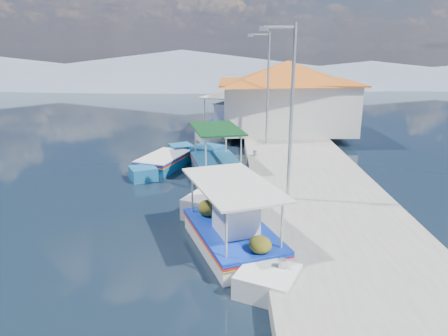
{
  "coord_description": "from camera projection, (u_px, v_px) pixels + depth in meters",
  "views": [
    {
      "loc": [
        2.5,
        -12.0,
        5.77
      ],
      "look_at": [
        2.3,
        3.13,
        1.3
      ],
      "focal_mm": 33.22,
      "sensor_mm": 36.0,
      "label": 1
    }
  ],
  "objects": [
    {
      "name": "bollards",
      "position": [
        259.0,
        169.0,
        17.97
      ],
      "size": [
        0.2,
        17.2,
        0.3
      ],
      "color": "#A5A8AD",
      "rests_on": "quay"
    },
    {
      "name": "lamp_post_near",
      "position": [
        289.0,
        105.0,
        13.94
      ],
      "size": [
        1.21,
        0.14,
        6.0
      ],
      "color": "#A5A8AD",
      "rests_on": "quay"
    },
    {
      "name": "ground",
      "position": [
        151.0,
        235.0,
        13.17
      ],
      "size": [
        160.0,
        160.0,
        0.0
      ],
      "primitive_type": "plane",
      "color": "black",
      "rests_on": "ground"
    },
    {
      "name": "lamp_post_far",
      "position": [
        266.0,
        83.0,
        22.57
      ],
      "size": [
        1.21,
        0.14,
        6.0
      ],
      "color": "#A5A8AD",
      "rests_on": "quay"
    },
    {
      "name": "harbor_building",
      "position": [
        287.0,
        94.0,
        26.69
      ],
      "size": [
        10.49,
        10.49,
        4.4
      ],
      "color": "silver",
      "rests_on": "quay"
    },
    {
      "name": "caique_blue_hull",
      "position": [
        163.0,
        163.0,
        20.31
      ],
      "size": [
        2.78,
        5.17,
        0.97
      ],
      "rotation": [
        0.0,
        0.0,
        0.34
      ],
      "color": "#175B8C",
      "rests_on": "ground"
    },
    {
      "name": "mountain_ridge",
      "position": [
        255.0,
        70.0,
        66.21
      ],
      "size": [
        171.4,
        96.0,
        5.5
      ],
      "color": "slate",
      "rests_on": "ground"
    },
    {
      "name": "main_caique",
      "position": [
        233.0,
        234.0,
        12.24
      ],
      "size": [
        3.52,
        6.44,
        2.26
      ],
      "rotation": [
        0.0,
        0.0,
        -0.35
      ],
      "color": "white",
      "rests_on": "ground"
    },
    {
      "name": "caique_far",
      "position": [
        229.0,
        124.0,
        28.77
      ],
      "size": [
        4.48,
        7.51,
        2.87
      ],
      "rotation": [
        0.0,
        0.0,
        0.41
      ],
      "color": "white",
      "rests_on": "ground"
    },
    {
      "name": "caique_green_canopy",
      "position": [
        217.0,
        167.0,
        19.27
      ],
      "size": [
        2.91,
        6.43,
        2.47
      ],
      "rotation": [
        0.0,
        0.0,
        -0.23
      ],
      "color": "#175B8C",
      "rests_on": "ground"
    },
    {
      "name": "quay",
      "position": [
        304.0,
        173.0,
        18.78
      ],
      "size": [
        5.0,
        44.0,
        0.5
      ],
      "primitive_type": "cube",
      "color": "#A7A59C",
      "rests_on": "ground"
    }
  ]
}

